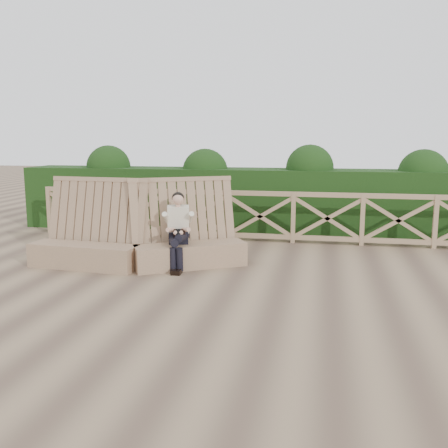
# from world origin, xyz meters

# --- Properties ---
(ground) EXTENTS (60.00, 60.00, 0.00)m
(ground) POSITION_xyz_m (0.00, 0.00, 0.00)
(ground) COLOR brown
(ground) RESTS_ON ground
(bench) EXTENTS (3.73, 1.64, 1.55)m
(bench) POSITION_xyz_m (-1.82, 0.96, 0.39)
(bench) COLOR #7E6248
(bench) RESTS_ON ground
(woman) EXTENTS (0.47, 0.83, 1.31)m
(woman) POSITION_xyz_m (-1.09, 1.00, 0.70)
(woman) COLOR black
(woman) RESTS_ON ground
(guardrail) EXTENTS (10.10, 0.09, 1.10)m
(guardrail) POSITION_xyz_m (0.00, 3.50, 0.55)
(guardrail) COLOR #977658
(guardrail) RESTS_ON ground
(hedge) EXTENTS (12.00, 1.20, 1.50)m
(hedge) POSITION_xyz_m (0.00, 4.70, 0.75)
(hedge) COLOR black
(hedge) RESTS_ON ground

